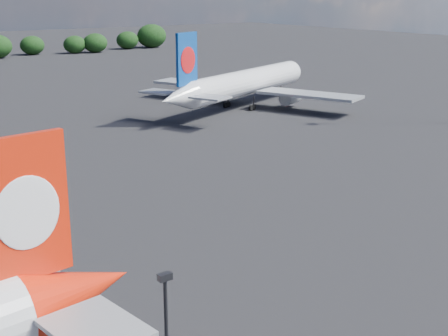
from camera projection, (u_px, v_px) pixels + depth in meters
china_southern_airliner at (242, 84)px, 111.38m from camera, size 42.29×40.70×14.34m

